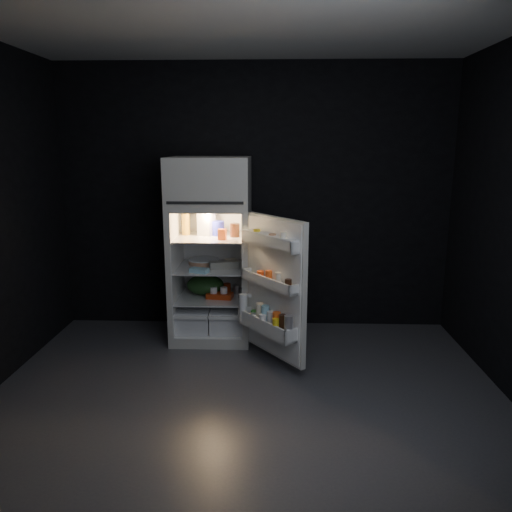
{
  "coord_description": "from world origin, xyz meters",
  "views": [
    {
      "loc": [
        0.2,
        -3.43,
        1.9
      ],
      "look_at": [
        0.04,
        1.0,
        0.9
      ],
      "focal_mm": 35.0,
      "sensor_mm": 36.0,
      "label": 1
    }
  ],
  "objects_px": {
    "refrigerator": "(211,243)",
    "milk_jug": "(206,223)",
    "egg_carton": "(224,265)",
    "yogurt_tray": "(220,296)",
    "fridge_door": "(273,291)"
  },
  "relations": [
    {
      "from": "fridge_door",
      "to": "egg_carton",
      "type": "bearing_deg",
      "value": 129.39
    },
    {
      "from": "refrigerator",
      "to": "milk_jug",
      "type": "xyz_separation_m",
      "value": [
        -0.05,
        0.03,
        0.19
      ]
    },
    {
      "from": "milk_jug",
      "to": "fridge_door",
      "type": "bearing_deg",
      "value": -26.66
    },
    {
      "from": "egg_carton",
      "to": "fridge_door",
      "type": "bearing_deg",
      "value": -64.44
    },
    {
      "from": "fridge_door",
      "to": "yogurt_tray",
      "type": "xyz_separation_m",
      "value": [
        -0.52,
        0.58,
        -0.23
      ]
    },
    {
      "from": "fridge_door",
      "to": "milk_jug",
      "type": "height_order",
      "value": "fridge_door"
    },
    {
      "from": "milk_jug",
      "to": "yogurt_tray",
      "type": "distance_m",
      "value": 0.72
    },
    {
      "from": "egg_carton",
      "to": "yogurt_tray",
      "type": "relative_size",
      "value": 1.12
    },
    {
      "from": "refrigerator",
      "to": "egg_carton",
      "type": "relative_size",
      "value": 6.38
    },
    {
      "from": "fridge_door",
      "to": "yogurt_tray",
      "type": "bearing_deg",
      "value": 131.95
    },
    {
      "from": "fridge_door",
      "to": "refrigerator",
      "type": "bearing_deg",
      "value": 131.76
    },
    {
      "from": "milk_jug",
      "to": "yogurt_tray",
      "type": "height_order",
      "value": "milk_jug"
    },
    {
      "from": "refrigerator",
      "to": "yogurt_tray",
      "type": "xyz_separation_m",
      "value": [
        0.09,
        -0.1,
        -0.5
      ]
    },
    {
      "from": "fridge_door",
      "to": "milk_jug",
      "type": "bearing_deg",
      "value": 132.66
    },
    {
      "from": "fridge_door",
      "to": "yogurt_tray",
      "type": "relative_size",
      "value": 4.9
    }
  ]
}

